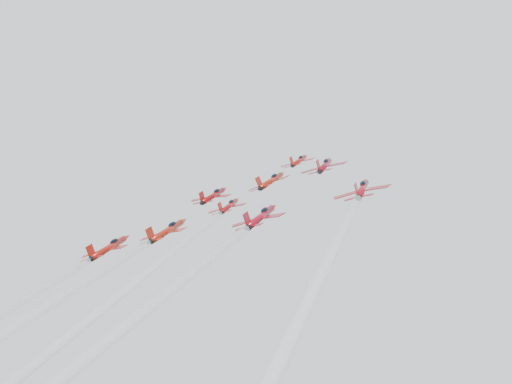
% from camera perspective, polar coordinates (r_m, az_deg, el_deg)
% --- Properties ---
extents(jet_lead, '(8.94, 10.78, 8.82)m').
position_cam_1_polar(jet_lead, '(174.15, 3.45, 2.52)').
color(jet_lead, '#AE1610').
extents(jet_row2_left, '(10.02, 12.08, 9.89)m').
position_cam_1_polar(jet_row2_left, '(161.64, -3.44, -0.27)').
color(jet_row2_left, '#9C0E11').
extents(jet_row2_center, '(10.42, 12.57, 10.29)m').
position_cam_1_polar(jet_row2_center, '(156.77, 1.22, 0.92)').
color(jet_row2_center, '#AD2110').
extents(jet_row2_right, '(10.51, 12.67, 10.37)m').
position_cam_1_polar(jet_row2_right, '(155.51, 5.54, 2.15)').
color(jet_row2_right, maroon).
extents(jet_center, '(8.37, 71.30, 58.67)m').
position_cam_1_polar(jet_center, '(108.32, -10.75, -7.24)').
color(jet_center, '#AA1016').
extents(jet_rear_right, '(10.22, 87.10, 71.66)m').
position_cam_1_polar(jet_rear_right, '(81.44, -12.40, -12.42)').
color(jet_rear_right, '#A60F20').
extents(jet_rear_farright, '(9.85, 83.95, 69.07)m').
position_cam_1_polar(jet_rear_farright, '(76.90, 0.38, -9.21)').
color(jet_rear_farright, '#A8101D').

